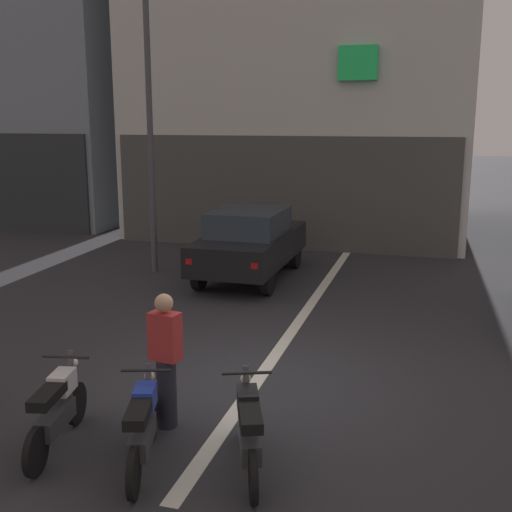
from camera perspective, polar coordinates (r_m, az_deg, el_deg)
The scene contains 9 objects.
ground_plane at distance 9.06m, azimuth -0.10°, elevation -11.53°, with size 120.00×120.00×0.00m, color #2B2B30.
lane_centre_line at distance 14.61m, azimuth 6.45°, elevation -2.26°, with size 0.20×18.00×0.01m, color silver.
building_mid_block at distance 22.41m, azimuth 5.19°, elevation 21.58°, with size 10.23×8.96×14.60m.
car_black_crossing_near at distance 14.57m, azimuth -0.55°, elevation 1.33°, with size 1.79×4.11×1.64m.
street_lamp at distance 15.21m, azimuth -9.71°, elevation 14.79°, with size 0.36×0.36×7.23m.
motorcycle_white_row_leftmost at distance 7.65m, azimuth -17.57°, elevation -13.08°, with size 0.55×1.65×0.98m.
motorcycle_blue_row_left_mid at distance 7.06m, azimuth -10.21°, elevation -14.92°, with size 0.64×1.62×0.98m.
motorcycle_black_row_centre at distance 6.89m, azimuth -0.64°, elevation -15.43°, with size 0.71×1.59×0.98m.
person_by_motorcycles at distance 7.67m, azimuth -8.18°, elevation -9.28°, with size 0.39×0.28×1.67m.
Camera 1 is at (2.30, -7.96, 3.66)m, focal length 44.17 mm.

